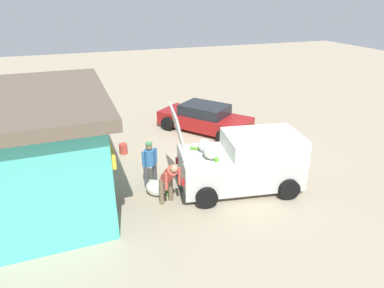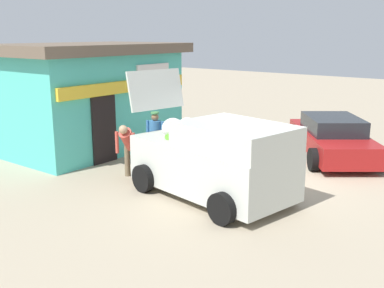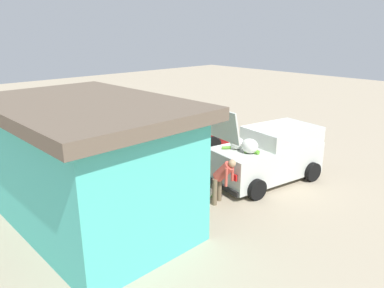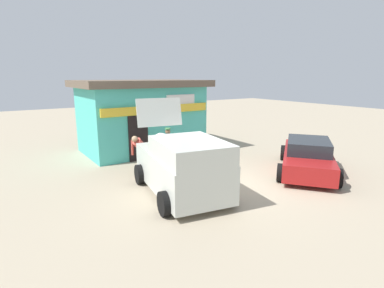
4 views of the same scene
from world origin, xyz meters
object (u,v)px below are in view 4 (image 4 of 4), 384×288
at_px(vendor_standing, 168,145).
at_px(unloaded_banana_pile, 155,163).
at_px(paint_bucket, 216,150).
at_px(customer_bending, 141,150).
at_px(delivery_van, 182,165).
at_px(storefront_bar, 142,115).
at_px(parked_sedan, 308,157).

xyz_separation_m(vendor_standing, unloaded_banana_pile, (-0.61, -0.04, -0.68)).
bearing_deg(paint_bucket, unloaded_banana_pile, -171.46).
relative_size(customer_bending, unloaded_banana_pile, 1.60).
xyz_separation_m(delivery_van, vendor_standing, (1.09, 2.91, -0.03)).
height_order(storefront_bar, unloaded_banana_pile, storefront_bar).
bearing_deg(delivery_van, paint_bucket, 40.55).
xyz_separation_m(storefront_bar, parked_sedan, (3.89, -6.80, -1.16)).
relative_size(parked_sedan, vendor_standing, 2.84).
xyz_separation_m(customer_bending, paint_bucket, (4.18, 0.76, -0.70)).
bearing_deg(paint_bucket, delivery_van, -139.45).
bearing_deg(storefront_bar, paint_bucket, -46.07).
relative_size(delivery_van, customer_bending, 2.93).
distance_m(vendor_standing, customer_bending, 1.34).
xyz_separation_m(unloaded_banana_pile, paint_bucket, (3.48, 0.52, -0.02)).
relative_size(delivery_van, vendor_standing, 2.77).
bearing_deg(vendor_standing, delivery_van, -110.57).
height_order(vendor_standing, paint_bucket, vendor_standing).
relative_size(storefront_bar, unloaded_banana_pile, 6.53).
distance_m(parked_sedan, unloaded_banana_pile, 5.97).
bearing_deg(customer_bending, parked_sedan, -31.35).
height_order(delivery_van, parked_sedan, delivery_van).
xyz_separation_m(parked_sedan, unloaded_banana_pile, (-4.77, 3.57, -0.38)).
bearing_deg(customer_bending, unloaded_banana_pile, 18.95).
height_order(delivery_van, vendor_standing, delivery_van).
bearing_deg(parked_sedan, unloaded_banana_pile, 143.16).
xyz_separation_m(customer_bending, unloaded_banana_pile, (0.70, 0.24, -0.68)).
relative_size(customer_bending, paint_bucket, 3.61).
bearing_deg(paint_bucket, parked_sedan, -72.55).
xyz_separation_m(delivery_van, customer_bending, (-0.22, 2.63, -0.03)).
xyz_separation_m(delivery_van, parked_sedan, (5.25, -0.70, -0.33)).
bearing_deg(delivery_van, customer_bending, 94.71).
relative_size(unloaded_banana_pile, paint_bucket, 2.25).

